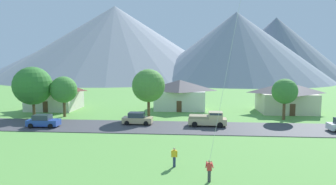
{
  "coord_description": "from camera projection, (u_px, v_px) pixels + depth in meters",
  "views": [
    {
      "loc": [
        3.57,
        -12.88,
        8.95
      ],
      "look_at": [
        1.07,
        17.67,
        5.7
      ],
      "focal_mm": 31.32,
      "sensor_mm": 36.0,
      "label": 1
    }
  ],
  "objects": [
    {
      "name": "house_right_center",
      "position": [
        180.0,
        94.0,
        54.82
      ],
      "size": [
        9.91,
        6.78,
        5.53
      ],
      "color": "silver",
      "rests_on": "ground"
    },
    {
      "name": "watcher_person",
      "position": [
        174.0,
        157.0,
        24.88
      ],
      "size": [
        0.56,
        0.24,
        1.68
      ],
      "color": "navy",
      "rests_on": "ground"
    },
    {
      "name": "house_left_center",
      "position": [
        55.0,
        94.0,
        54.85
      ],
      "size": [
        9.12,
        7.98,
        5.46
      ],
      "color": "beige",
      "rests_on": "ground"
    },
    {
      "name": "mountain_west_ridge",
      "position": [
        275.0,
        48.0,
        154.39
      ],
      "size": [
        72.28,
        72.28,
        31.85
      ],
      "primitive_type": "cone",
      "color": "slate",
      "rests_on": "ground"
    },
    {
      "name": "parked_car_tan_west_end",
      "position": [
        137.0,
        119.0,
        41.56
      ],
      "size": [
        4.23,
        2.14,
        1.68
      ],
      "color": "tan",
      "rests_on": "road_strip"
    },
    {
      "name": "pickup_truck_sand_west_side",
      "position": [
        208.0,
        119.0,
        40.35
      ],
      "size": [
        5.29,
        2.51,
        1.99
      ],
      "color": "#C6B284",
      "rests_on": "road_strip"
    },
    {
      "name": "tree_center",
      "position": [
        33.0,
        86.0,
        46.67
      ],
      "size": [
        6.07,
        6.07,
        8.13
      ],
      "color": "brown",
      "rests_on": "ground"
    },
    {
      "name": "tree_right_of_center",
      "position": [
        285.0,
        91.0,
        44.63
      ],
      "size": [
        3.85,
        3.85,
        6.35
      ],
      "color": "brown",
      "rests_on": "ground"
    },
    {
      "name": "road_strip",
      "position": [
        165.0,
        127.0,
        39.86
      ],
      "size": [
        160.0,
        7.85,
        0.08
      ],
      "primitive_type": "cube",
      "color": "#424247",
      "rests_on": "ground"
    },
    {
      "name": "mountain_far_east_ridge",
      "position": [
        236.0,
        47.0,
        135.61
      ],
      "size": [
        84.43,
        84.43,
        31.59
      ],
      "primitive_type": "cone",
      "color": "gray",
      "rests_on": "ground"
    },
    {
      "name": "tree_left_of_center",
      "position": [
        149.0,
        86.0,
        45.98
      ],
      "size": [
        5.21,
        5.21,
        7.78
      ],
      "color": "brown",
      "rests_on": "ground"
    },
    {
      "name": "house_leftmost",
      "position": [
        286.0,
        97.0,
        51.62
      ],
      "size": [
        9.83,
        7.89,
        5.36
      ],
      "color": "beige",
      "rests_on": "ground"
    },
    {
      "name": "mountain_central_ridge",
      "position": [
        115.0,
        42.0,
        158.2
      ],
      "size": [
        121.81,
        121.81,
        38.49
      ],
      "primitive_type": "cone",
      "color": "#8E939E",
      "rests_on": "ground"
    },
    {
      "name": "mountain_east_ridge",
      "position": [
        73.0,
        56.0,
        156.86
      ],
      "size": [
        89.38,
        89.38,
        23.44
      ],
      "primitive_type": "cone",
      "color": "gray",
      "rests_on": "ground"
    },
    {
      "name": "tree_near_left",
      "position": [
        64.0,
        90.0,
        47.2
      ],
      "size": [
        4.26,
        4.26,
        6.57
      ],
      "color": "brown",
      "rests_on": "ground"
    },
    {
      "name": "parked_car_blue_mid_west",
      "position": [
        43.0,
        121.0,
        39.83
      ],
      "size": [
        4.26,
        2.2,
        1.68
      ],
      "color": "#2847A8",
      "rests_on": "road_strip"
    }
  ]
}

